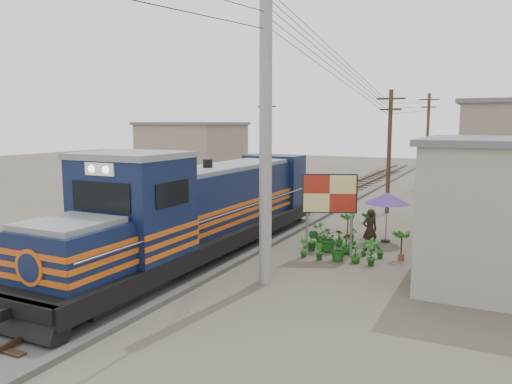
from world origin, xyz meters
The scene contains 14 objects.
ground centered at (0.00, 0.00, 0.00)m, with size 120.00×120.00×0.00m, color #473F35.
ballast centered at (0.00, 10.00, 0.08)m, with size 3.60×70.00×0.16m, color #595651.
track centered at (0.00, 10.00, 0.26)m, with size 1.15×70.00×0.12m.
locomotive centered at (0.00, 1.11, 1.80)m, with size 3.07×16.74×4.15m.
utility_pole_main centered at (3.50, -0.50, 5.00)m, with size 0.40×0.40×10.00m.
wooden_pole_mid centered at (4.50, 14.00, 3.68)m, with size 1.60×0.24×7.00m.
wooden_pole_far centered at (4.80, 28.00, 3.93)m, with size 1.60×0.24×7.50m.
wooden_pole_left centered at (-5.00, 18.00, 3.68)m, with size 1.60×0.24×7.00m.
power_lines centered at (-0.14, 8.49, 7.56)m, with size 9.65×19.00×3.30m.
shophouse_left centered at (-10.00, 16.00, 2.61)m, with size 6.30×6.30×5.20m.
billboard centered at (4.36, 3.52, 2.38)m, with size 1.98×0.92×3.24m.
market_umbrella centered at (5.88, 6.89, 1.92)m, with size 2.03×2.03×2.19m.
vendor centered at (5.59, 5.05, 0.87)m, with size 0.63×0.42×1.74m, color black.
plant_nursery centered at (4.46, 3.98, 0.47)m, with size 3.39×2.96×1.13m.
Camera 1 is at (10.11, -14.75, 5.19)m, focal length 35.00 mm.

